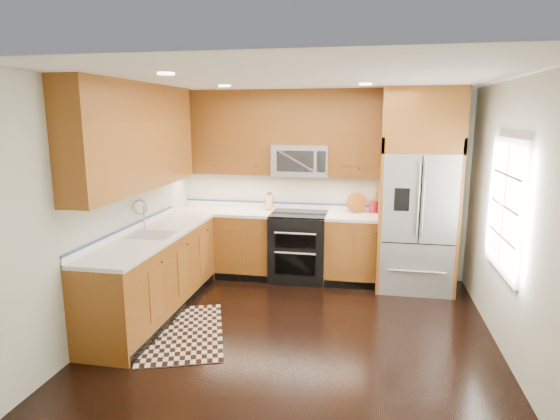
% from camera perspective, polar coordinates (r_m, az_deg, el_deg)
% --- Properties ---
extents(ground, '(4.00, 4.00, 0.00)m').
position_cam_1_polar(ground, '(5.11, 2.24, -14.74)').
color(ground, black).
rests_on(ground, ground).
extents(wall_back, '(4.00, 0.02, 2.60)m').
position_cam_1_polar(wall_back, '(6.64, 4.92, 3.12)').
color(wall_back, beige).
rests_on(wall_back, ground).
extents(wall_left, '(0.02, 4.00, 2.60)m').
position_cam_1_polar(wall_left, '(5.35, -19.32, 0.52)').
color(wall_left, beige).
rests_on(wall_left, ground).
extents(wall_right, '(0.02, 4.00, 2.60)m').
position_cam_1_polar(wall_right, '(4.83, 26.56, -1.18)').
color(wall_right, beige).
rests_on(wall_right, ground).
extents(window, '(0.04, 1.10, 1.30)m').
position_cam_1_polar(window, '(4.99, 25.81, 0.44)').
color(window, white).
rests_on(window, ground).
extents(base_cabinets, '(2.85, 3.00, 0.90)m').
position_cam_1_polar(base_cabinets, '(6.04, -8.12, -6.08)').
color(base_cabinets, brown).
rests_on(base_cabinets, ground).
extents(countertop, '(2.86, 3.01, 0.04)m').
position_cam_1_polar(countertop, '(5.98, -6.60, -1.55)').
color(countertop, silver).
rests_on(countertop, base_cabinets).
extents(upper_cabinets, '(2.85, 3.00, 1.15)m').
position_cam_1_polar(upper_cabinets, '(5.92, -7.20, 9.12)').
color(upper_cabinets, brown).
rests_on(upper_cabinets, ground).
extents(range, '(0.76, 0.67, 0.95)m').
position_cam_1_polar(range, '(6.52, 2.30, -4.47)').
color(range, black).
rests_on(range, ground).
extents(microwave, '(0.76, 0.40, 0.42)m').
position_cam_1_polar(microwave, '(6.43, 2.55, 6.11)').
color(microwave, '#B2B2B7').
rests_on(microwave, ground).
extents(refrigerator, '(0.98, 0.75, 2.60)m').
position_cam_1_polar(refrigerator, '(6.27, 16.46, 2.24)').
color(refrigerator, '#B2B2B7').
rests_on(refrigerator, ground).
extents(sink_faucet, '(0.54, 0.44, 0.37)m').
position_cam_1_polar(sink_faucet, '(5.49, -15.54, -2.28)').
color(sink_faucet, '#B2B2B7').
rests_on(sink_faucet, countertop).
extents(rug, '(1.22, 1.56, 0.01)m').
position_cam_1_polar(rug, '(5.21, -11.76, -14.39)').
color(rug, black).
rests_on(rug, ground).
extents(knife_block, '(0.09, 0.13, 0.25)m').
position_cam_1_polar(knife_block, '(6.66, -1.31, 0.95)').
color(knife_block, tan).
rests_on(knife_block, countertop).
extents(utensil_crock, '(0.13, 0.13, 0.34)m').
position_cam_1_polar(utensil_crock, '(6.57, 11.33, 0.69)').
color(utensil_crock, maroon).
rests_on(utensil_crock, countertop).
extents(cutting_board, '(0.36, 0.36, 0.02)m').
position_cam_1_polar(cutting_board, '(6.53, 9.28, -0.25)').
color(cutting_board, brown).
rests_on(cutting_board, countertop).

